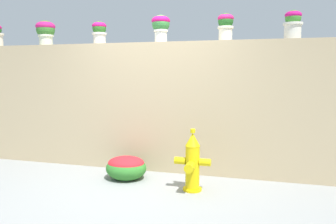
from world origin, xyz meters
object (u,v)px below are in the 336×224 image
at_px(flower_bush_left, 126,167).
at_px(potted_plant_5, 293,23).
at_px(potted_plant_3, 161,25).
at_px(potted_plant_2, 99,31).
at_px(potted_plant_1, 46,30).
at_px(fire_hydrant, 192,163).
at_px(potted_plant_4, 226,25).

bearing_deg(flower_bush_left, potted_plant_5, 15.51).
relative_size(potted_plant_3, potted_plant_5, 1.04).
relative_size(potted_plant_2, potted_plant_3, 0.89).
xyz_separation_m(potted_plant_1, fire_hydrant, (2.68, -0.82, -1.86)).
xyz_separation_m(potted_plant_1, potted_plant_4, (2.98, 0.05, -0.01)).
bearing_deg(potted_plant_4, flower_bush_left, -153.97).
relative_size(potted_plant_4, potted_plant_5, 1.01).
bearing_deg(potted_plant_5, potted_plant_4, 178.56).
bearing_deg(potted_plant_3, flower_bush_left, -121.37).
relative_size(fire_hydrant, flower_bush_left, 1.37).
relative_size(potted_plant_1, potted_plant_3, 1.01).
height_order(potted_plant_2, potted_plant_5, potted_plant_5).
height_order(potted_plant_1, potted_plant_3, potted_plant_1).
distance_m(potted_plant_2, fire_hydrant, 2.64).
xyz_separation_m(potted_plant_3, fire_hydrant, (0.66, -0.81, -1.87)).
distance_m(potted_plant_3, potted_plant_5, 1.88).
bearing_deg(potted_plant_2, flower_bush_left, -41.86).
bearing_deg(fire_hydrant, flower_bush_left, 167.32).
relative_size(potted_plant_2, fire_hydrant, 0.45).
distance_m(potted_plant_3, potted_plant_4, 0.97).
xyz_separation_m(potted_plant_3, potted_plant_5, (1.88, 0.04, -0.03)).
bearing_deg(flower_bush_left, potted_plant_1, 160.53).
bearing_deg(potted_plant_1, potted_plant_3, -0.29).
xyz_separation_m(potted_plant_1, potted_plant_5, (3.90, 0.03, -0.03)).
distance_m(potted_plant_5, flower_bush_left, 3.08).
xyz_separation_m(potted_plant_2, potted_plant_4, (2.01, 0.02, 0.03)).
relative_size(potted_plant_2, potted_plant_4, 0.91).
xyz_separation_m(potted_plant_3, flower_bush_left, (-0.35, -0.58, -2.06)).
height_order(potted_plant_3, flower_bush_left, potted_plant_3).
xyz_separation_m(potted_plant_1, flower_bush_left, (1.66, -0.59, -2.05)).
distance_m(potted_plant_2, potted_plant_4, 2.01).
height_order(potted_plant_2, potted_plant_3, potted_plant_3).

